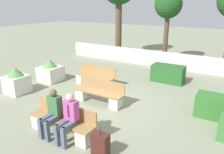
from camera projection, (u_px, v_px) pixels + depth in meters
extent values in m
plane|color=gray|center=(105.00, 103.00, 8.25)|extent=(60.00, 60.00, 0.00)
cube|color=beige|center=(159.00, 59.00, 12.93)|extent=(12.56, 0.30, 0.90)
cube|color=#A37A4C|center=(61.00, 121.00, 6.14)|extent=(2.15, 0.44, 0.05)
cube|color=#A37A4C|center=(66.00, 110.00, 6.26)|extent=(2.15, 0.04, 0.40)
cube|color=beige|center=(41.00, 120.00, 6.63)|extent=(0.36, 0.40, 0.42)
cube|color=beige|center=(85.00, 137.00, 5.80)|extent=(0.36, 0.40, 0.42)
cube|color=#A37A4C|center=(94.00, 76.00, 9.91)|extent=(1.95, 0.44, 0.05)
cube|color=#A37A4C|center=(97.00, 70.00, 10.03)|extent=(1.95, 0.04, 0.40)
cube|color=beige|center=(82.00, 78.00, 10.35)|extent=(0.36, 0.40, 0.42)
cube|color=beige|center=(108.00, 84.00, 9.62)|extent=(0.36, 0.40, 0.42)
cube|color=#A37A4C|center=(98.00, 92.00, 8.09)|extent=(1.97, 0.44, 0.05)
cube|color=#A37A4C|center=(102.00, 85.00, 8.22)|extent=(1.97, 0.04, 0.40)
cube|color=beige|center=(82.00, 94.00, 8.54)|extent=(0.36, 0.40, 0.42)
cube|color=beige|center=(116.00, 103.00, 7.80)|extent=(0.36, 0.40, 0.42)
cube|color=#515B70|center=(63.00, 124.00, 5.79)|extent=(0.14, 0.46, 0.13)
cube|color=#515B70|center=(69.00, 126.00, 5.69)|extent=(0.14, 0.46, 0.13)
cube|color=#515B70|center=(57.00, 136.00, 5.69)|extent=(0.11, 0.11, 0.60)
cube|color=#515B70|center=(64.00, 138.00, 5.57)|extent=(0.11, 0.11, 0.60)
cube|color=#B74C9E|center=(71.00, 110.00, 5.83)|extent=(0.38, 0.22, 0.54)
sphere|color=beige|center=(70.00, 97.00, 5.69)|extent=(0.21, 0.21, 0.21)
cube|color=maroon|center=(68.00, 111.00, 5.73)|extent=(0.06, 0.01, 0.35)
cube|color=#515B70|center=(47.00, 118.00, 6.09)|extent=(0.14, 0.46, 0.13)
cube|color=#515B70|center=(52.00, 120.00, 5.99)|extent=(0.14, 0.46, 0.13)
cube|color=#515B70|center=(41.00, 129.00, 5.98)|extent=(0.11, 0.11, 0.60)
cube|color=#515B70|center=(47.00, 132.00, 5.87)|extent=(0.11, 0.11, 0.60)
cube|color=#3D6B42|center=(55.00, 105.00, 6.12)|extent=(0.38, 0.22, 0.54)
sphere|color=brown|center=(53.00, 93.00, 5.99)|extent=(0.21, 0.21, 0.21)
cube|color=#286028|center=(168.00, 74.00, 10.40)|extent=(1.50, 0.76, 0.81)
cube|color=#33702D|center=(216.00, 107.00, 7.11)|extent=(1.27, 0.68, 0.75)
cube|color=beige|center=(17.00, 84.00, 9.11)|extent=(0.85, 0.85, 0.75)
cone|color=#569347|center=(15.00, 72.00, 8.94)|extent=(0.66, 0.66, 0.35)
cube|color=beige|center=(51.00, 74.00, 10.56)|extent=(0.97, 0.97, 0.70)
cone|color=#569347|center=(50.00, 63.00, 10.39)|extent=(0.68, 0.68, 0.37)
cube|color=#471E19|center=(100.00, 145.00, 5.27)|extent=(0.42, 0.25, 0.64)
cylinder|color=#333338|center=(100.00, 130.00, 5.14)|extent=(0.02, 0.02, 0.20)
cylinder|color=brown|center=(119.00, 27.00, 15.25)|extent=(0.43, 0.43, 3.99)
cylinder|color=brown|center=(166.00, 38.00, 13.65)|extent=(0.29, 0.29, 3.07)
sphere|color=#1E4C1E|center=(168.00, 4.00, 13.02)|extent=(1.65, 1.65, 1.65)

